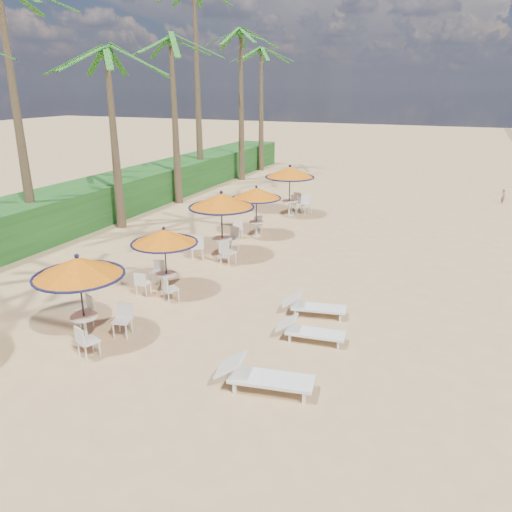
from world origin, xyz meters
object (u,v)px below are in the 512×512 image
Objects in this scene: station_3 at (255,198)px; lounger_near at (261,376)px; station_1 at (163,245)px; station_4 at (291,178)px; lounger_mid at (308,330)px; station_2 at (221,209)px; lounger_far at (312,306)px; station_0 at (81,278)px.

station_3 is 11.88m from lounger_near.
station_4 reaches higher than station_1.
station_3 is at bearing 115.06° from lounger_mid.
station_2 reaches higher than lounger_far.
lounger_far is (-0.08, 4.04, -0.06)m from lounger_near.
station_1 is at bearing -91.39° from station_3.
station_4 reaches higher than lounger_mid.
lounger_far is (4.73, -3.63, -1.61)m from station_2.
station_3 is at bearing 88.61° from station_1.
lounger_far reaches higher than lounger_mid.
lounger_far is at bearing -37.54° from station_2.
lounger_near is 1.22× the size of lounger_mid.
station_1 is 0.99× the size of lounger_near.
station_0 is at bearing -154.03° from lounger_far.
station_2 reaches higher than station_0.
lounger_far is (4.83, 0.20, -1.30)m from station_1.
station_4 is at bearing 88.15° from station_2.
station_4 is at bearing 97.54° from lounger_near.
station_1 is 1.20× the size of lounger_mid.
station_2 is at bearing 88.48° from station_1.
lounger_near reaches higher than lounger_mid.
station_3 is 0.87× the size of station_4.
station_2 is at bearing -91.24° from station_3.
lounger_mid is (0.28, 2.53, -0.06)m from lounger_near.
station_0 reaches higher than station_1.
station_4 is 15.82m from lounger_near.
lounger_far is (-0.36, 1.51, 0.01)m from lounger_mid.
station_0 is 10.47m from station_3.
station_4 is at bearing 88.26° from station_1.
station_4 is 1.17× the size of lounger_near.
station_2 is 1.39× the size of lounger_far.
station_3 is (0.17, 6.97, 0.12)m from station_1.
station_2 is (0.10, 3.83, 0.31)m from station_1.
lounger_near is 4.04m from lounger_far.
station_3 is at bearing 113.78° from lounger_far.
lounger_mid is (5.31, 2.19, -1.45)m from station_0.
lounger_far is at bearing -67.86° from station_4.
lounger_far is at bearing 36.74° from station_0.
station_2 reaches higher than lounger_near.
station_0 is at bearing -91.81° from station_4.
station_1 is at bearing 87.95° from station_0.
station_1 is 6.97m from station_3.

